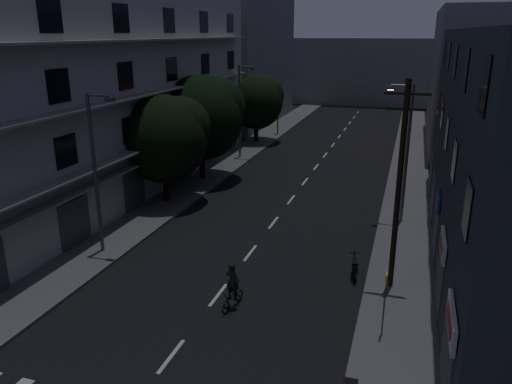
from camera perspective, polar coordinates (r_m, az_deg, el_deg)
The scene contains 20 objects.
ground at distance 38.62m, azimuth 5.76°, elevation 1.40°, with size 160.00×160.00×0.00m, color black.
sidewalk_left at distance 40.68m, azimuth -4.63°, elevation 2.39°, with size 3.00×90.00×0.15m, color #565659.
sidewalk_right at distance 37.90m, azimuth 16.93°, elevation 0.50°, with size 3.00×90.00×0.15m, color #565659.
lane_markings at distance 44.55m, azimuth 7.42°, elevation 3.57°, with size 0.15×60.50×0.01m.
building_left at distance 35.31m, azimuth -16.15°, elevation 10.85°, with size 7.00×36.00×14.00m.
building_far_left at distance 62.46m, azimuth -0.68°, elevation 15.20°, with size 6.00×20.00×16.00m, color slate.
building_far_right at distance 53.72m, azimuth 22.83°, elevation 11.82°, with size 6.00×20.00×13.00m, color slate.
building_far_end at distance 81.87m, azimuth 12.54°, elevation 13.31°, with size 24.00×8.00×10.00m, color slate.
tree_near at distance 32.74m, azimuth -10.38°, elevation 6.37°, with size 5.66×5.66×6.99m.
tree_mid at distance 37.65m, azimuth -6.23°, elevation 8.76°, with size 6.31×6.31×7.76m.
tree_far at distance 51.03m, azimuth 0.08°, elevation 10.43°, with size 5.34×5.34×6.61m.
traffic_signal_far_right at distance 52.71m, azimuth 16.63°, elevation 8.62°, with size 0.28×0.37×4.10m.
traffic_signal_far_left at distance 54.79m, azimuth 2.51°, elevation 9.66°, with size 0.28×0.37×4.10m.
street_lamp_left_near at distance 25.56m, azimuth -17.77°, elevation 2.78°, with size 1.51×0.25×8.00m.
street_lamp_right at distance 29.75m, azimuth 16.71°, elevation 4.92°, with size 1.51×0.25×8.00m.
street_lamp_left_far at distance 44.23m, azimuth -1.76°, elevation 9.68°, with size 1.51×0.25×8.00m.
utility_pole at distance 21.52m, azimuth 16.05°, elevation 0.94°, with size 1.80×0.24×9.00m.
bus_stop_sign at distance 18.91m, azimuth 14.55°, elevation -11.13°, with size 0.06×0.35×2.52m.
motorcycle at distance 23.74m, azimuth 11.19°, elevation -8.58°, with size 0.53×1.74×1.12m.
cyclist at distance 20.83m, azimuth -2.67°, elevation -11.42°, with size 0.86×1.70×2.05m.
Camera 1 is at (7.29, -11.33, 10.86)m, focal length 35.00 mm.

